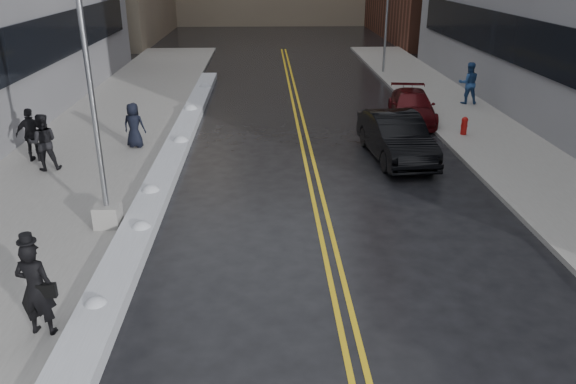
{
  "coord_description": "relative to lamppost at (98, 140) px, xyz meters",
  "views": [
    {
      "loc": [
        0.93,
        -11.73,
        6.73
      ],
      "look_at": [
        1.48,
        1.37,
        1.3
      ],
      "focal_mm": 35.0,
      "sensor_mm": 36.0,
      "label": 1
    }
  ],
  "objects": [
    {
      "name": "pedestrian_east",
      "position": [
        14.21,
        13.29,
        -1.37
      ],
      "size": [
        1.03,
        0.83,
        2.02
      ],
      "primitive_type": "imported",
      "rotation": [
        0.0,
        0.0,
        3.07
      ],
      "color": "navy",
      "rests_on": "sidewalk_east"
    },
    {
      "name": "pedestrian_fedora",
      "position": [
        -0.06,
        -4.66,
        -1.42
      ],
      "size": [
        0.76,
        0.55,
        1.93
      ],
      "primitive_type": "imported",
      "rotation": [
        0.0,
        0.0,
        3.01
      ],
      "color": "black",
      "rests_on": "sidewalk_west"
    },
    {
      "name": "snow_ridge",
      "position": [
        0.85,
        6.0,
        -2.36
      ],
      "size": [
        0.9,
        30.0,
        0.34
      ],
      "primitive_type": "cube",
      "color": "silver",
      "rests_on": "ground"
    },
    {
      "name": "traffic_signal",
      "position": [
        11.8,
        22.0,
        0.87
      ],
      "size": [
        0.16,
        0.2,
        6.0
      ],
      "color": "gray",
      "rests_on": "sidewalk_east"
    },
    {
      "name": "lane_line_right",
      "position": [
        5.95,
        8.0,
        -2.53
      ],
      "size": [
        0.12,
        50.0,
        0.01
      ],
      "primitive_type": "cube",
      "color": "gold",
      "rests_on": "ground"
    },
    {
      "name": "lamppost",
      "position": [
        0.0,
        0.0,
        0.0
      ],
      "size": [
        0.65,
        0.65,
        7.62
      ],
      "color": "gray",
      "rests_on": "sidewalk_west"
    },
    {
      "name": "pedestrian_b",
      "position": [
        -3.19,
        4.49,
        -1.42
      ],
      "size": [
        1.11,
        0.97,
        1.92
      ],
      "primitive_type": "imported",
      "rotation": [
        0.0,
        0.0,
        3.44
      ],
      "color": "black",
      "rests_on": "sidewalk_west"
    },
    {
      "name": "sidewalk_west",
      "position": [
        -2.45,
        8.0,
        -2.46
      ],
      "size": [
        5.5,
        50.0,
        0.15
      ],
      "primitive_type": "cube",
      "color": "gray",
      "rests_on": "ground"
    },
    {
      "name": "pedestrian_c",
      "position": [
        -0.7,
        6.9,
        -1.54
      ],
      "size": [
        0.92,
        0.69,
        1.69
      ],
      "primitive_type": "imported",
      "rotation": [
        0.0,
        0.0,
        2.94
      ],
      "color": "black",
      "rests_on": "sidewalk_west"
    },
    {
      "name": "ground",
      "position": [
        3.3,
        -2.0,
        -2.53
      ],
      "size": [
        160.0,
        160.0,
        0.0
      ],
      "primitive_type": "plane",
      "color": "black",
      "rests_on": "ground"
    },
    {
      "name": "car_black",
      "position": [
        8.95,
        5.58,
        -1.72
      ],
      "size": [
        2.15,
        5.09,
        1.64
      ],
      "primitive_type": "imported",
      "rotation": [
        0.0,
        0.0,
        0.09
      ],
      "color": "black",
      "rests_on": "ground"
    },
    {
      "name": "car_maroon",
      "position": [
        10.8,
        10.66,
        -1.87
      ],
      "size": [
        2.46,
        4.8,
        1.33
      ],
      "primitive_type": "imported",
      "rotation": [
        0.0,
        0.0,
        -0.13
      ],
      "color": "#430A0E",
      "rests_on": "ground"
    },
    {
      "name": "sidewalk_east",
      "position": [
        13.3,
        8.0,
        -2.46
      ],
      "size": [
        4.0,
        50.0,
        0.15
      ],
      "primitive_type": "cube",
      "color": "gray",
      "rests_on": "ground"
    },
    {
      "name": "pedestrian_d",
      "position": [
        -3.9,
        5.43,
        -1.44
      ],
      "size": [
        1.11,
        0.47,
        1.89
      ],
      "primitive_type": "imported",
      "rotation": [
        0.0,
        0.0,
        3.15
      ],
      "color": "black",
      "rests_on": "sidewalk_west"
    },
    {
      "name": "fire_hydrant",
      "position": [
        12.3,
        8.0,
        -1.98
      ],
      "size": [
        0.26,
        0.26,
        0.73
      ],
      "color": "maroon",
      "rests_on": "sidewalk_east"
    },
    {
      "name": "lane_line_left",
      "position": [
        5.65,
        8.0,
        -2.53
      ],
      "size": [
        0.12,
        50.0,
        0.01
      ],
      "primitive_type": "cube",
      "color": "gold",
      "rests_on": "ground"
    }
  ]
}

